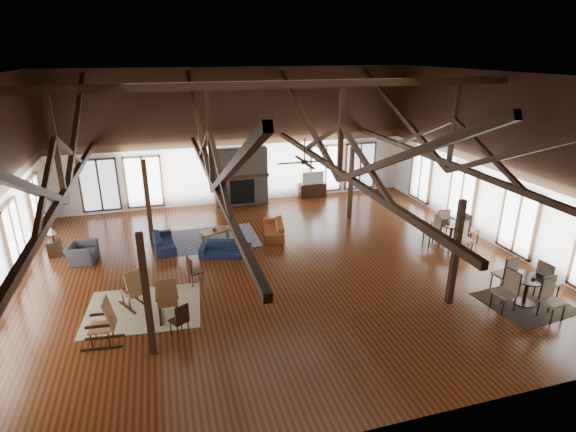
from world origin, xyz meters
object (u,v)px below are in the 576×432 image
object	(u,v)px
sofa_navy_left	(164,242)
armchair	(82,253)
coffee_table	(215,232)
cafe_table_near	(527,286)
tv_console	(312,190)
sofa_orange	(274,229)
sofa_navy_front	(225,249)
cafe_table_far	(452,230)

from	to	relation	value
sofa_navy_left	armchair	bearing A→B (deg)	93.34
coffee_table	cafe_table_near	xyz separation A→B (m)	(7.74, -6.82, 0.21)
coffee_table	armchair	xyz separation A→B (m)	(-4.50, -0.51, -0.04)
coffee_table	tv_console	world-z (taller)	tv_console
cafe_table_near	tv_console	size ratio (longest dim) A/B	1.69
sofa_orange	coffee_table	xyz separation A→B (m)	(-2.22, 0.10, 0.08)
sofa_navy_front	cafe_table_far	xyz separation A→B (m)	(8.06, -1.25, 0.29)
sofa_navy_left	cafe_table_far	bearing A→B (deg)	-108.15
coffee_table	armchair	size ratio (longest dim) A/B	1.23
sofa_navy_left	cafe_table_near	size ratio (longest dim) A/B	0.80
cafe_table_near	tv_console	world-z (taller)	cafe_table_near
cafe_table_near	sofa_navy_front	bearing A→B (deg)	144.54
tv_console	cafe_table_far	bearing A→B (deg)	-65.87
cafe_table_far	tv_console	size ratio (longest dim) A/B	1.63
sofa_navy_left	cafe_table_near	world-z (taller)	cafe_table_near
sofa_orange	tv_console	world-z (taller)	tv_console
sofa_navy_front	sofa_orange	bearing A→B (deg)	48.69
sofa_navy_left	coffee_table	bearing A→B (deg)	-89.13
tv_console	sofa_navy_left	bearing A→B (deg)	-149.16
sofa_navy_left	armchair	size ratio (longest dim) A/B	1.81
sofa_navy_left	sofa_navy_front	bearing A→B (deg)	-126.21
armchair	cafe_table_far	distance (m)	12.91
coffee_table	sofa_navy_left	bearing A→B (deg)	163.22
sofa_navy_left	armchair	distance (m)	2.67
sofa_navy_left	tv_console	xyz separation A→B (m)	(7.07, 4.22, 0.07)
armchair	cafe_table_far	world-z (taller)	cafe_table_far
cafe_table_far	tv_console	bearing A→B (deg)	114.13
cafe_table_far	cafe_table_near	bearing A→B (deg)	-96.75
armchair	coffee_table	bearing A→B (deg)	-73.21
cafe_table_far	sofa_navy_front	bearing A→B (deg)	171.21
cafe_table_far	armchair	bearing A→B (deg)	170.39
sofa_navy_front	coffee_table	xyz separation A→B (m)	(-0.17, 1.42, 0.10)
coffee_table	tv_console	size ratio (longest dim) A/B	0.93
sofa_orange	cafe_table_near	bearing A→B (deg)	51.05
cafe_table_far	sofa_orange	bearing A→B (deg)	156.89
sofa_navy_front	armchair	xyz separation A→B (m)	(-4.66, 0.91, 0.06)
sofa_orange	cafe_table_far	size ratio (longest dim) A/B	0.89
sofa_navy_front	armchair	distance (m)	4.75
sofa_orange	cafe_table_far	xyz separation A→B (m)	(6.01, -2.57, 0.27)
sofa_navy_front	armchair	size ratio (longest dim) A/B	1.81
sofa_orange	cafe_table_near	world-z (taller)	cafe_table_near
sofa_orange	cafe_table_far	distance (m)	6.54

